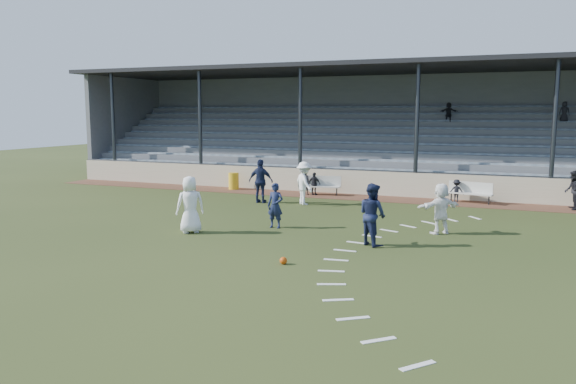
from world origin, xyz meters
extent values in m
plane|color=#2C3816|center=(0.00, 0.00, 0.00)|extent=(90.00, 90.00, 0.00)
cube|color=#533021|center=(0.00, 10.50, 0.01)|extent=(34.00, 2.00, 0.02)
cube|color=beige|center=(0.00, 11.55, 0.60)|extent=(34.00, 0.18, 1.20)
cube|color=silver|center=(-1.49, 10.48, 0.45)|extent=(2.03, 0.65, 0.06)
cube|color=silver|center=(-1.49, 10.70, 0.70)|extent=(1.99, 0.32, 0.54)
cylinder|color=#2D3034|center=(-2.34, 10.37, 0.22)|extent=(0.06, 0.06, 0.40)
cylinder|color=#2D3034|center=(-0.65, 10.58, 0.22)|extent=(0.06, 0.06, 0.40)
cube|color=silver|center=(5.64, 10.64, 0.45)|extent=(2.04, 0.81, 0.06)
cube|color=silver|center=(5.64, 10.86, 0.70)|extent=(1.97, 0.48, 0.54)
cylinder|color=#2D3034|center=(4.81, 10.82, 0.22)|extent=(0.06, 0.06, 0.40)
cylinder|color=#2D3034|center=(6.48, 10.46, 0.22)|extent=(0.06, 0.06, 0.40)
cylinder|color=gold|center=(-6.50, 10.81, 0.46)|extent=(0.55, 0.55, 0.88)
sphere|color=#C0460B|center=(1.71, -2.10, 0.10)|extent=(0.21, 0.21, 0.21)
imported|color=white|center=(-2.81, 0.48, 0.98)|extent=(1.13, 1.10, 1.97)
imported|color=#161D3C|center=(-0.42, 2.34, 0.81)|extent=(0.60, 0.40, 1.62)
imported|color=#161D3C|center=(3.42, 1.02, 0.97)|extent=(1.20, 1.16, 1.95)
imported|color=white|center=(-1.26, 7.58, 0.96)|extent=(1.39, 1.38, 1.93)
imported|color=#161D3C|center=(-3.26, 7.28, 1.00)|extent=(1.19, 0.52, 2.00)
imported|color=white|center=(5.19, 3.55, 0.87)|extent=(1.54, 1.46, 1.74)
imported|color=black|center=(9.82, 10.45, 0.85)|extent=(0.69, 0.85, 1.66)
imported|color=black|center=(-2.22, 10.42, 0.63)|extent=(0.50, 0.39, 1.22)
imported|color=black|center=(-1.76, 10.39, 0.59)|extent=(0.70, 0.39, 1.13)
imported|color=black|center=(5.04, 10.75, 0.54)|extent=(0.72, 0.47, 1.04)
cube|color=slate|center=(0.00, 12.10, 0.60)|extent=(34.00, 0.80, 1.20)
cube|color=gray|center=(0.00, 12.20, 1.25)|extent=(33.00, 0.28, 0.10)
cube|color=slate|center=(0.00, 12.90, 0.80)|extent=(34.00, 0.80, 1.60)
cube|color=gray|center=(0.00, 13.00, 1.65)|extent=(33.00, 0.28, 0.10)
cube|color=slate|center=(0.00, 13.70, 1.00)|extent=(34.00, 0.80, 2.00)
cube|color=gray|center=(0.00, 13.80, 2.05)|extent=(33.00, 0.28, 0.10)
cube|color=slate|center=(0.00, 14.50, 1.20)|extent=(34.00, 0.80, 2.40)
cube|color=gray|center=(0.00, 14.60, 2.45)|extent=(33.00, 0.28, 0.10)
cube|color=slate|center=(0.00, 15.30, 1.40)|extent=(34.00, 0.80, 2.80)
cube|color=gray|center=(0.00, 15.40, 2.85)|extent=(33.00, 0.28, 0.10)
cube|color=slate|center=(0.00, 16.10, 1.60)|extent=(34.00, 0.80, 3.20)
cube|color=gray|center=(0.00, 16.20, 3.25)|extent=(33.00, 0.28, 0.10)
cube|color=slate|center=(0.00, 16.90, 1.80)|extent=(34.00, 0.80, 3.60)
cube|color=gray|center=(0.00, 17.00, 3.65)|extent=(33.00, 0.28, 0.10)
cube|color=slate|center=(0.00, 17.70, 2.00)|extent=(34.00, 0.80, 4.00)
cube|color=gray|center=(0.00, 17.80, 4.05)|extent=(33.00, 0.28, 0.10)
cube|color=slate|center=(0.00, 18.50, 2.20)|extent=(34.00, 0.80, 4.40)
cube|color=gray|center=(0.00, 18.60, 4.45)|extent=(33.00, 0.28, 0.10)
cube|color=slate|center=(0.00, 19.10, 3.20)|extent=(34.00, 0.40, 6.40)
cube|color=slate|center=(-16.85, 15.50, 3.20)|extent=(0.30, 7.80, 6.40)
cube|color=black|center=(0.00, 15.20, 6.50)|extent=(34.60, 9.00, 0.22)
cylinder|color=#2D3034|center=(-15.00, 11.65, 3.25)|extent=(0.20, 0.20, 6.50)
cylinder|color=#2D3034|center=(-9.00, 11.65, 3.25)|extent=(0.20, 0.20, 6.50)
cylinder|color=#2D3034|center=(-3.00, 11.65, 3.25)|extent=(0.20, 0.20, 6.50)
cylinder|color=#2D3034|center=(3.00, 11.65, 3.25)|extent=(0.20, 0.20, 6.50)
cylinder|color=#2D3034|center=(9.00, 11.65, 3.25)|extent=(0.20, 0.20, 6.50)
cylinder|color=#2D3034|center=(0.00, 11.55, 1.25)|extent=(34.00, 0.05, 0.05)
imported|color=black|center=(9.74, 16.94, 4.14)|extent=(0.56, 0.40, 1.08)
imported|color=black|center=(3.90, 16.94, 4.14)|extent=(1.03, 0.44, 1.07)
cube|color=white|center=(6.12, 7.01, 0.01)|extent=(0.54, 0.61, 0.01)
cube|color=white|center=(5.29, 6.22, 0.01)|extent=(0.59, 0.56, 0.01)
cube|color=white|center=(4.57, 5.34, 0.01)|extent=(0.64, 0.51, 0.01)
cube|color=white|center=(3.96, 4.38, 0.01)|extent=(0.67, 0.44, 0.01)
cube|color=white|center=(3.48, 3.34, 0.01)|extent=(0.70, 0.37, 0.01)
cube|color=white|center=(3.13, 2.26, 0.01)|extent=(0.71, 0.29, 0.01)
cube|color=white|center=(2.92, 1.14, 0.01)|extent=(0.71, 0.21, 0.01)
cube|color=white|center=(2.85, 0.00, 0.01)|extent=(0.70, 0.12, 0.01)
cube|color=white|center=(2.92, -1.14, 0.01)|extent=(0.71, 0.21, 0.01)
cube|color=white|center=(3.13, -2.26, 0.01)|extent=(0.71, 0.29, 0.01)
cube|color=white|center=(3.48, -3.34, 0.01)|extent=(0.70, 0.37, 0.01)
cube|color=white|center=(3.96, -4.38, 0.01)|extent=(0.67, 0.44, 0.01)
cube|color=white|center=(4.57, -5.34, 0.01)|extent=(0.64, 0.51, 0.01)
cube|color=white|center=(5.29, -6.22, 0.01)|extent=(0.59, 0.56, 0.01)
cube|color=white|center=(6.12, -7.01, 0.01)|extent=(0.54, 0.61, 0.01)
camera|label=1|loc=(7.39, -15.85, 4.11)|focal=35.00mm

